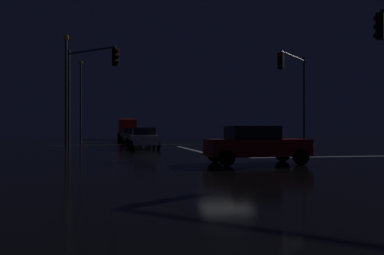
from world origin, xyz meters
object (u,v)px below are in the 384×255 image
object	(u,v)px
traffic_signal_nw	(87,79)
streetlamp_left_near	(66,82)
sedan_orange	(128,134)
traffic_signal_ne	(295,83)
sedan_gray	(131,136)
sedan_black	(131,135)
sedan_red_crossing	(256,144)
sedan_green	(138,137)
sedan_white	(144,138)
streetlamp_left_far	(81,95)
box_truck	(127,128)

from	to	relation	value
traffic_signal_nw	streetlamp_left_near	world-z (taller)	streetlamp_left_near
sedan_orange	traffic_signal_ne	bearing A→B (deg)	-69.59
sedan_gray	sedan_black	size ratio (longest dim) A/B	1.00
sedan_red_crossing	traffic_signal_ne	distance (m)	12.91
sedan_black	sedan_orange	world-z (taller)	same
sedan_red_crossing	sedan_green	bearing A→B (deg)	99.91
sedan_green	sedan_white	bearing A→B (deg)	-89.63
sedan_white	sedan_gray	bearing A→B (deg)	91.48
traffic_signal_nw	streetlamp_left_far	world-z (taller)	streetlamp_left_far
streetlamp_left_far	traffic_signal_nw	bearing A→B (deg)	-85.06
sedan_red_crossing	streetlamp_left_near	bearing A→B (deg)	118.94
box_truck	sedan_red_crossing	distance (m)	45.75
sedan_white	sedan_orange	xyz separation A→B (m)	(-0.21, 24.01, 0.00)
sedan_white	streetlamp_left_far	size ratio (longest dim) A/B	0.46
sedan_green	traffic_signal_nw	distance (m)	11.30
sedan_orange	traffic_signal_ne	distance (m)	30.03
sedan_gray	sedan_black	distance (m)	5.78
sedan_orange	sedan_white	bearing A→B (deg)	-89.51
sedan_green	box_truck	size ratio (longest dim) A/B	0.52
traffic_signal_ne	box_truck	bearing A→B (deg)	106.15
sedan_orange	sedan_red_crossing	size ratio (longest dim) A/B	1.00
sedan_black	box_truck	size ratio (longest dim) A/B	0.52
sedan_white	streetlamp_left_near	distance (m)	7.67
streetlamp_left_far	streetlamp_left_near	size ratio (longest dim) A/B	1.07
traffic_signal_ne	sedan_red_crossing	bearing A→B (deg)	-122.72
sedan_white	box_truck	world-z (taller)	box_truck
sedan_gray	sedan_orange	bearing A→B (deg)	89.35
sedan_black	traffic_signal_ne	size ratio (longest dim) A/B	0.64
sedan_black	sedan_orange	size ratio (longest dim) A/B	1.00
sedan_gray	streetlamp_left_far	size ratio (longest dim) A/B	0.46
sedan_white	sedan_green	world-z (taller)	same
streetlamp_left_far	streetlamp_left_near	world-z (taller)	streetlamp_left_far
sedan_orange	streetlamp_left_far	size ratio (longest dim) A/B	0.46
sedan_red_crossing	box_truck	bearing A→B (deg)	94.45
sedan_orange	streetlamp_left_near	world-z (taller)	streetlamp_left_near
sedan_red_crossing	traffic_signal_nw	size ratio (longest dim) A/B	0.65
streetlamp_left_far	sedan_white	bearing A→B (deg)	-72.66
box_truck	sedan_orange	bearing A→B (deg)	-91.39
sedan_white	sedan_black	world-z (taller)	same
sedan_green	traffic_signal_nw	size ratio (longest dim) A/B	0.65
sedan_gray	streetlamp_left_near	distance (m)	12.39
sedan_black	streetlamp_left_near	bearing A→B (deg)	-109.97
sedan_green	streetlamp_left_far	size ratio (longest dim) A/B	0.46
box_truck	streetlamp_left_near	bearing A→B (deg)	-101.38
streetlamp_left_far	box_truck	bearing A→B (deg)	65.58
sedan_black	sedan_white	bearing A→B (deg)	-90.05
sedan_orange	box_truck	distance (m)	7.38
sedan_green	sedan_orange	bearing A→B (deg)	90.53
sedan_white	box_truck	distance (m)	31.35
traffic_signal_nw	streetlamp_left_near	bearing A→B (deg)	106.75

